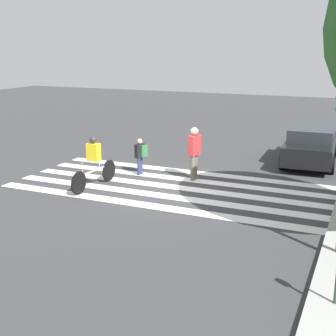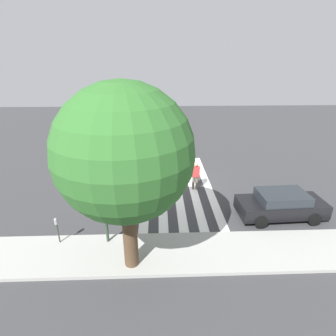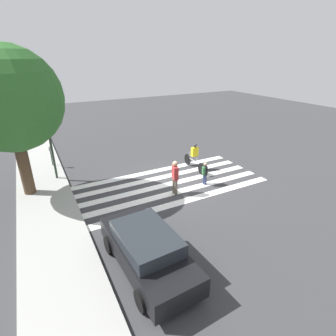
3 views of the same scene
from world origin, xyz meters
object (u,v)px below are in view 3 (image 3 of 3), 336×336
(pedestrian_adult_tall_backpack, at_px, (205,172))
(cyclist_mid_street, at_px, (194,156))
(pedestrian_adult_blue_shirt, at_px, (175,176))
(parking_meter, at_px, (50,152))
(street_tree, at_px, (9,100))
(car_parked_dark_suv, at_px, (147,249))
(traffic_light, at_px, (51,131))

(pedestrian_adult_tall_backpack, relative_size, cyclist_mid_street, 0.54)
(pedestrian_adult_blue_shirt, bearing_deg, parking_meter, 50.96)
(street_tree, height_order, car_parked_dark_suv, street_tree)
(cyclist_mid_street, bearing_deg, car_parked_dark_suv, 138.50)
(parking_meter, xyz_separation_m, pedestrian_adult_blue_shirt, (-6.60, -5.06, -0.02))
(street_tree, height_order, pedestrian_adult_tall_backpack, street_tree)
(cyclist_mid_street, distance_m, car_parked_dark_suv, 8.40)
(cyclist_mid_street, bearing_deg, parking_meter, 62.02)
(parking_meter, xyz_separation_m, car_parked_dark_suv, (-10.52, -1.80, -0.29))
(street_tree, distance_m, cyclist_mid_street, 9.87)
(cyclist_mid_street, relative_size, car_parked_dark_suv, 0.54)
(traffic_light, height_order, parking_meter, traffic_light)
(pedestrian_adult_blue_shirt, bearing_deg, street_tree, 76.20)
(pedestrian_adult_tall_backpack, bearing_deg, traffic_light, -102.50)
(car_parked_dark_suv, bearing_deg, pedestrian_adult_blue_shirt, -42.38)
(pedestrian_adult_blue_shirt, relative_size, cyclist_mid_street, 0.75)
(traffic_light, distance_m, pedestrian_adult_tall_backpack, 8.37)
(parking_meter, height_order, street_tree, street_tree)
(pedestrian_adult_tall_backpack, height_order, cyclist_mid_street, cyclist_mid_street)
(traffic_light, height_order, street_tree, street_tree)
(pedestrian_adult_tall_backpack, distance_m, car_parked_dark_suv, 6.60)
(car_parked_dark_suv, bearing_deg, pedestrian_adult_tall_backpack, -54.42)
(pedestrian_adult_tall_backpack, bearing_deg, street_tree, -90.86)
(pedestrian_adult_tall_backpack, xyz_separation_m, cyclist_mid_street, (1.97, -0.64, 0.12))
(traffic_light, distance_m, pedestrian_adult_blue_shirt, 6.92)
(cyclist_mid_street, xyz_separation_m, car_parked_dark_suv, (-6.05, 5.83, -0.14))
(traffic_light, height_order, cyclist_mid_street, traffic_light)
(pedestrian_adult_tall_backpack, bearing_deg, parking_meter, -112.81)
(parking_meter, bearing_deg, street_tree, 156.79)
(parking_meter, xyz_separation_m, street_tree, (-3.27, 1.40, 3.66))
(street_tree, bearing_deg, parking_meter, -23.21)
(parking_meter, distance_m, pedestrian_adult_blue_shirt, 8.32)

